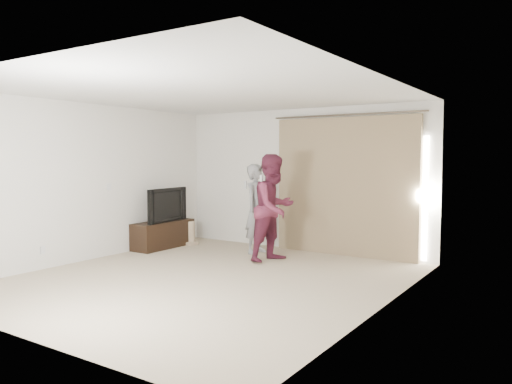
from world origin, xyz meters
TOP-DOWN VIEW (x-y plane):
  - floor at (0.00, 0.00)m, footprint 5.50×5.50m
  - wall_back at (0.00, 2.75)m, footprint 5.00×0.04m
  - wall_left at (-2.50, -0.00)m, footprint 0.04×5.50m
  - ceiling at (0.00, 0.00)m, footprint 5.00×5.50m
  - curtain at (0.91, 2.68)m, footprint 2.80×0.11m
  - tv_console at (-2.27, 1.48)m, footprint 0.45×1.30m
  - tv at (-2.27, 1.48)m, footprint 0.25×1.11m
  - scratching_post at (-2.08, 2.03)m, footprint 0.34×0.34m
  - person_man at (-0.48, 2.00)m, footprint 0.40×0.58m
  - person_woman at (0.13, 1.58)m, footprint 0.83×0.98m

SIDE VIEW (x-z plane):
  - floor at x=0.00m, z-range 0.00..0.00m
  - scratching_post at x=-2.08m, z-range -0.04..0.41m
  - tv_console at x=-2.27m, z-range 0.00..0.50m
  - person_man at x=-0.48m, z-range 0.00..1.59m
  - tv at x=-2.27m, z-range 0.50..1.13m
  - person_woman at x=0.13m, z-range 0.00..1.76m
  - curtain at x=0.91m, z-range -0.02..2.43m
  - wall_left at x=-2.50m, z-range 0.00..2.60m
  - wall_back at x=0.00m, z-range 0.00..2.60m
  - ceiling at x=0.00m, z-range 2.60..2.60m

